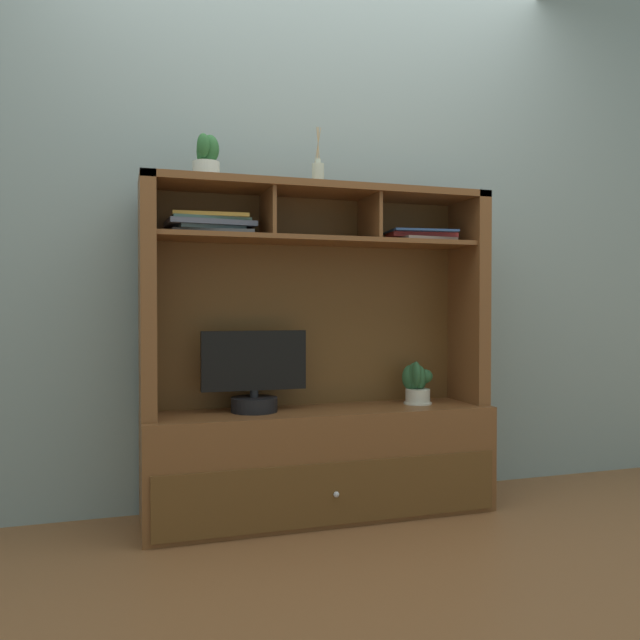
{
  "coord_description": "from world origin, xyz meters",
  "views": [
    {
      "loc": [
        -0.82,
        -2.61,
        0.89
      ],
      "look_at": [
        0.0,
        0.0,
        0.84
      ],
      "focal_mm": 35.57,
      "sensor_mm": 36.0,
      "label": 1
    }
  ],
  "objects_px": {
    "tv_monitor": "(254,377)",
    "diffuser_bottle": "(318,175)",
    "magazine_stack_left": "(211,225)",
    "magazine_stack_centre": "(422,236)",
    "media_console": "(319,418)",
    "potted_orchid": "(417,383)",
    "potted_succulent": "(206,159)"
  },
  "relations": [
    {
      "from": "tv_monitor",
      "to": "diffuser_bottle",
      "type": "xyz_separation_m",
      "value": [
        0.29,
        0.02,
        0.87
      ]
    },
    {
      "from": "magazine_stack_left",
      "to": "magazine_stack_centre",
      "type": "xyz_separation_m",
      "value": [
        0.95,
        -0.04,
        -0.02
      ]
    },
    {
      "from": "tv_monitor",
      "to": "media_console",
      "type": "bearing_deg",
      "value": 0.82
    },
    {
      "from": "potted_orchid",
      "to": "magazine_stack_centre",
      "type": "xyz_separation_m",
      "value": [
        0.02,
        -0.01,
        0.67
      ]
    },
    {
      "from": "media_console",
      "to": "diffuser_bottle",
      "type": "height_order",
      "value": "diffuser_bottle"
    },
    {
      "from": "media_console",
      "to": "magazine_stack_centre",
      "type": "height_order",
      "value": "media_console"
    },
    {
      "from": "potted_succulent",
      "to": "magazine_stack_centre",
      "type": "bearing_deg",
      "value": 0.19
    },
    {
      "from": "tv_monitor",
      "to": "potted_orchid",
      "type": "xyz_separation_m",
      "value": [
        0.75,
        -0.01,
        -0.05
      ]
    },
    {
      "from": "potted_orchid",
      "to": "magazine_stack_centre",
      "type": "bearing_deg",
      "value": -14.43
    },
    {
      "from": "media_console",
      "to": "magazine_stack_centre",
      "type": "distance_m",
      "value": 0.94
    },
    {
      "from": "magazine_stack_left",
      "to": "magazine_stack_centre",
      "type": "height_order",
      "value": "magazine_stack_left"
    },
    {
      "from": "media_console",
      "to": "magazine_stack_centre",
      "type": "bearing_deg",
      "value": -1.86
    },
    {
      "from": "media_console",
      "to": "tv_monitor",
      "type": "xyz_separation_m",
      "value": [
        -0.29,
        -0.0,
        0.19
      ]
    },
    {
      "from": "potted_orchid",
      "to": "potted_succulent",
      "type": "xyz_separation_m",
      "value": [
        -0.95,
        -0.01,
        0.94
      ]
    },
    {
      "from": "magazine_stack_centre",
      "to": "potted_succulent",
      "type": "relative_size",
      "value": 1.76
    },
    {
      "from": "magazine_stack_left",
      "to": "diffuser_bottle",
      "type": "bearing_deg",
      "value": 0.12
    },
    {
      "from": "potted_orchid",
      "to": "diffuser_bottle",
      "type": "distance_m",
      "value": 1.03
    },
    {
      "from": "potted_orchid",
      "to": "magazine_stack_left",
      "type": "relative_size",
      "value": 0.52
    },
    {
      "from": "magazine_stack_left",
      "to": "potted_succulent",
      "type": "distance_m",
      "value": 0.26
    },
    {
      "from": "diffuser_bottle",
      "to": "potted_succulent",
      "type": "xyz_separation_m",
      "value": [
        -0.49,
        -0.04,
        0.02
      ]
    },
    {
      "from": "potted_orchid",
      "to": "potted_succulent",
      "type": "height_order",
      "value": "potted_succulent"
    },
    {
      "from": "potted_orchid",
      "to": "diffuser_bottle",
      "type": "height_order",
      "value": "diffuser_bottle"
    },
    {
      "from": "tv_monitor",
      "to": "potted_succulent",
      "type": "relative_size",
      "value": 2.4
    },
    {
      "from": "potted_succulent",
      "to": "diffuser_bottle",
      "type": "bearing_deg",
      "value": 4.59
    },
    {
      "from": "diffuser_bottle",
      "to": "potted_succulent",
      "type": "bearing_deg",
      "value": -175.41
    },
    {
      "from": "tv_monitor",
      "to": "diffuser_bottle",
      "type": "height_order",
      "value": "diffuser_bottle"
    },
    {
      "from": "magazine_stack_left",
      "to": "potted_orchid",
      "type": "bearing_deg",
      "value": -1.79
    },
    {
      "from": "magazine_stack_left",
      "to": "potted_succulent",
      "type": "relative_size",
      "value": 2.01
    },
    {
      "from": "media_console",
      "to": "magazine_stack_left",
      "type": "distance_m",
      "value": 0.94
    },
    {
      "from": "media_console",
      "to": "potted_orchid",
      "type": "distance_m",
      "value": 0.48
    },
    {
      "from": "diffuser_bottle",
      "to": "magazine_stack_centre",
      "type": "bearing_deg",
      "value": -4.25
    },
    {
      "from": "potted_succulent",
      "to": "media_console",
      "type": "bearing_deg",
      "value": 2.22
    }
  ]
}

